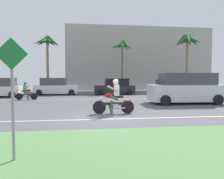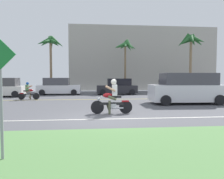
{
  "view_description": "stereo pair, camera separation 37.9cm",
  "coord_description": "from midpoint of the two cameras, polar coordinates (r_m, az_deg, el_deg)",
  "views": [
    {
      "loc": [
        -0.9,
        -9.05,
        1.69
      ],
      "look_at": [
        0.8,
        4.16,
        0.96
      ],
      "focal_mm": 35.06,
      "sensor_mm": 36.0,
      "label": 1
    },
    {
      "loc": [
        -0.52,
        -9.09,
        1.69
      ],
      "look_at": [
        0.8,
        4.16,
        0.96
      ],
      "focal_mm": 35.06,
      "sensor_mm": 36.0,
      "label": 2
    }
  ],
  "objects": [
    {
      "name": "building_far",
      "position": [
        31.06,
        6.43,
        7.78
      ],
      "size": [
        19.69,
        4.0,
        8.43
      ],
      "primitive_type": "cube",
      "color": "#A8A399",
      "rests_on": "ground"
    },
    {
      "name": "palm_tree_0",
      "position": [
        25.98,
        2.28,
        10.84
      ],
      "size": [
        2.8,
        2.85,
        6.09
      ],
      "color": "brown",
      "rests_on": "ground"
    },
    {
      "name": "street_sign",
      "position": [
        4.74,
        -26.67,
        0.49
      ],
      "size": [
        0.62,
        0.06,
        2.46
      ],
      "color": "gray",
      "rests_on": "ground"
    },
    {
      "name": "motorcyclist",
      "position": [
        10.23,
        -0.58,
        -2.5
      ],
      "size": [
        1.95,
        0.64,
        1.63
      ],
      "color": "black",
      "rests_on": "ground"
    },
    {
      "name": "parked_car_3",
      "position": [
        23.63,
        14.37,
        0.62
      ],
      "size": [
        3.96,
        2.16,
        1.48
      ],
      "color": "white",
      "rests_on": "ground"
    },
    {
      "name": "palm_tree_1",
      "position": [
        26.55,
        18.64,
        11.42
      ],
      "size": [
        3.27,
        3.37,
        6.64
      ],
      "color": "#846B4C",
      "rests_on": "ground"
    },
    {
      "name": "suv_nearby",
      "position": [
        15.04,
        18.02,
        0.19
      ],
      "size": [
        4.89,
        2.35,
        1.98
      ],
      "color": "silver",
      "rests_on": "ground"
    },
    {
      "name": "parked_car_2",
      "position": [
        22.09,
        0.27,
        0.67
      ],
      "size": [
        4.05,
        1.85,
        1.59
      ],
      "color": "#232328",
      "rests_on": "ground"
    },
    {
      "name": "parked_car_1",
      "position": [
        22.26,
        -14.92,
        0.66
      ],
      "size": [
        4.19,
        1.94,
        1.66
      ],
      "color": "silver",
      "rests_on": "ground"
    },
    {
      "name": "ground",
      "position": [
        12.21,
        -3.95,
        -4.93
      ],
      "size": [
        56.0,
        30.0,
        0.04
      ],
      "primitive_type": "cube",
      "color": "#545459"
    },
    {
      "name": "parked_car_0",
      "position": [
        21.49,
        -27.67,
        0.32
      ],
      "size": [
        3.73,
        1.93,
        1.67
      ],
      "color": "white",
      "rests_on": "ground"
    },
    {
      "name": "palm_tree_2",
      "position": [
        25.3,
        -16.95,
        11.23
      ],
      "size": [
        3.03,
        2.96,
        6.33
      ],
      "color": "#846B4C",
      "rests_on": "ground"
    },
    {
      "name": "motorcyclist_distant",
      "position": [
        17.92,
        -21.99,
        -0.68
      ],
      "size": [
        1.62,
        0.53,
        1.35
      ],
      "color": "black",
      "rests_on": "ground"
    },
    {
      "name": "lane_line_near",
      "position": [
        8.97,
        -2.7,
        -7.72
      ],
      "size": [
        50.4,
        0.12,
        0.01
      ],
      "primitive_type": "cube",
      "color": "silver",
      "rests_on": "ground"
    },
    {
      "name": "lane_line_far",
      "position": [
        16.96,
        -4.91,
        -2.59
      ],
      "size": [
        50.4,
        0.12,
        0.01
      ],
      "primitive_type": "cube",
      "color": "yellow",
      "rests_on": "ground"
    },
    {
      "name": "grass_median",
      "position": [
        5.29,
        0.77,
        -15.2
      ],
      "size": [
        56.0,
        3.8,
        0.06
      ],
      "primitive_type": "cube",
      "color": "#5B8C4C",
      "rests_on": "ground"
    }
  ]
}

